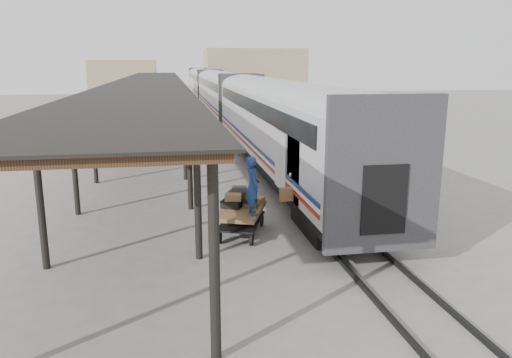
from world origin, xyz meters
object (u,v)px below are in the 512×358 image
Objects in this scene: porter at (253,186)px; pedestrian at (179,142)px; baggage_cart at (242,215)px; luggage_tug at (172,133)px.

porter is 1.00× the size of pedestrian.
baggage_cart is 20.28m from luggage_tug.
luggage_tug reaches higher than baggage_cart.
porter is (2.21, -20.84, 1.18)m from luggage_tug.
luggage_tug is 20.99m from porter.
baggage_cart is 1.49× the size of pedestrian.
baggage_cart is at bearing 15.97° from porter.
pedestrian is (-1.66, 14.09, 0.25)m from baggage_cart.
porter is at bearing 77.95° from pedestrian.
luggage_tug is at bearing 115.48° from baggage_cart.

